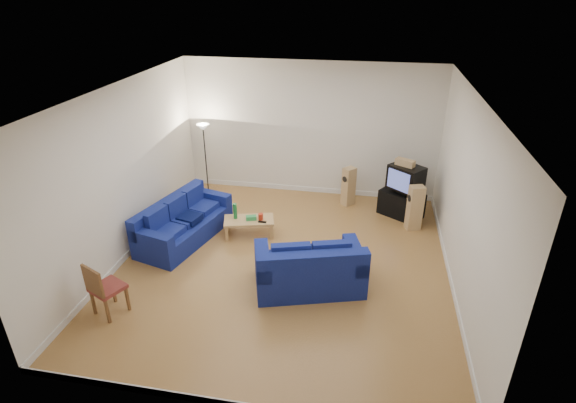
% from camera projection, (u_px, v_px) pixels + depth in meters
% --- Properties ---
extents(room, '(6.01, 6.51, 3.21)m').
position_uv_depth(room, '(284.00, 189.00, 7.76)').
color(room, brown).
rests_on(room, ground).
extents(sofa_three_seat, '(1.46, 2.33, 0.84)m').
position_uv_depth(sofa_three_seat, '(182.00, 225.00, 9.13)').
color(sofa_three_seat, '#0D1657').
rests_on(sofa_three_seat, ground).
extents(sofa_loveseat, '(2.03, 1.49, 0.91)m').
position_uv_depth(sofa_loveseat, '(310.00, 271.00, 7.63)').
color(sofa_loveseat, '#0D1657').
rests_on(sofa_loveseat, ground).
extents(coffee_table, '(1.11, 0.75, 0.37)m').
position_uv_depth(coffee_table, '(249.00, 222.00, 9.24)').
color(coffee_table, tan).
rests_on(coffee_table, ground).
extents(bottle, '(0.10, 0.10, 0.34)m').
position_uv_depth(bottle, '(235.00, 211.00, 9.18)').
color(bottle, '#197233').
rests_on(bottle, coffee_table).
extents(tissue_box, '(0.24, 0.18, 0.09)m').
position_uv_depth(tissue_box, '(251.00, 218.00, 9.19)').
color(tissue_box, green).
rests_on(tissue_box, coffee_table).
extents(red_canister, '(0.11, 0.11, 0.14)m').
position_uv_depth(red_canister, '(261.00, 217.00, 9.18)').
color(red_canister, red).
rests_on(red_canister, coffee_table).
extents(remote, '(0.17, 0.06, 0.02)m').
position_uv_depth(remote, '(262.00, 222.00, 9.10)').
color(remote, black).
rests_on(remote, coffee_table).
extents(tv_stand, '(1.06, 0.94, 0.57)m').
position_uv_depth(tv_stand, '(401.00, 204.00, 10.03)').
color(tv_stand, black).
rests_on(tv_stand, ground).
extents(av_receiver, '(0.60, 0.62, 0.11)m').
position_uv_depth(av_receiver, '(405.00, 189.00, 9.91)').
color(av_receiver, black).
rests_on(av_receiver, tv_stand).
extents(television, '(0.85, 0.83, 0.53)m').
position_uv_depth(television, '(406.00, 178.00, 9.70)').
color(television, black).
rests_on(television, av_receiver).
extents(centre_speaker, '(0.43, 0.35, 0.14)m').
position_uv_depth(centre_speaker, '(405.00, 163.00, 9.57)').
color(centre_speaker, tan).
rests_on(centre_speaker, television).
extents(speaker_left, '(0.34, 0.34, 0.92)m').
position_uv_depth(speaker_left, '(349.00, 186.00, 10.45)').
color(speaker_left, tan).
rests_on(speaker_left, ground).
extents(speaker_right, '(0.35, 0.31, 0.99)m').
position_uv_depth(speaker_right, '(415.00, 208.00, 9.40)').
color(speaker_right, tan).
rests_on(speaker_right, ground).
extents(floor_lamp, '(0.30, 0.30, 1.76)m').
position_uv_depth(floor_lamp, '(204.00, 137.00, 10.58)').
color(floor_lamp, black).
rests_on(floor_lamp, ground).
extents(dining_chair, '(0.60, 0.60, 0.94)m').
position_uv_depth(dining_chair, '(103.00, 287.00, 6.93)').
color(dining_chair, brown).
rests_on(dining_chair, ground).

